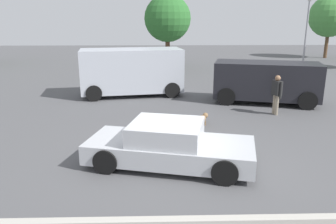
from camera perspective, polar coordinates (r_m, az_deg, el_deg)
The scene contains 10 objects.
ground_plane at distance 9.27m, azimuth 1.20°, elevation -8.42°, with size 80.00×80.00×0.00m, color #515154.
sedan_foreground at distance 8.87m, azimuth 0.19°, elevation -5.72°, with size 4.65×2.73×1.17m.
dog at distance 12.22m, azimuth 5.96°, elevation -1.06°, with size 0.46×0.53×0.44m.
van_white at distance 16.92m, azimuth -6.20°, elevation 7.04°, with size 5.22×2.84×2.32m.
suv_dark at distance 15.95m, azimuth 16.45°, elevation 5.14°, with size 4.94×3.04×1.87m.
pedestrian at distance 14.07m, azimuth 18.09°, elevation 3.34°, with size 0.36×0.54×1.61m.
parking_curb at distance 6.70m, azimuth 2.44°, elevation -18.15°, with size 9.19×0.20×0.12m, color #B7B2A8.
light_post_near at distance 28.89m, azimuth 22.79°, elevation 14.63°, with size 0.44×0.44×5.48m.
tree_back_right at distance 25.92m, azimuth -0.07°, elevation 15.67°, with size 3.49×3.49×5.50m.
tree_far_right at distance 36.39m, azimuth 25.95°, elevation 14.50°, with size 3.92×3.92×5.90m.
Camera 1 is at (-0.42, -8.44, 3.81)m, focal length 35.66 mm.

